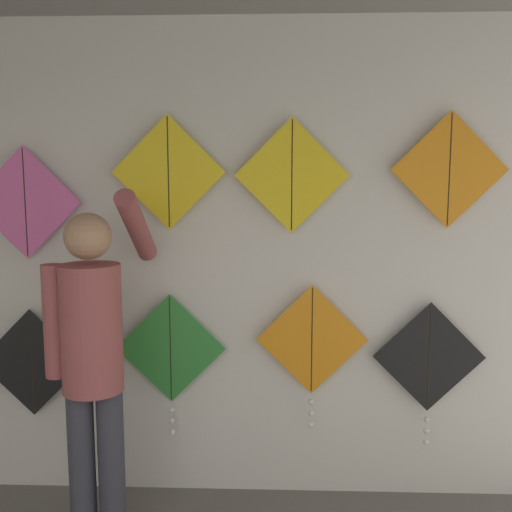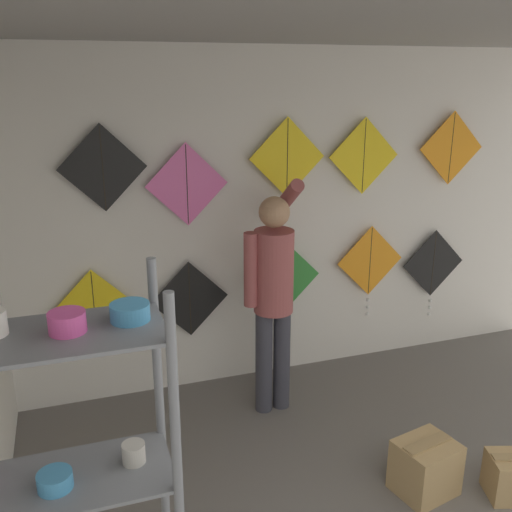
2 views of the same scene
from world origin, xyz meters
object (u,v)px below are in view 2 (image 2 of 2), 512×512
object	(u,v)px
kite_8	(364,156)
kite_1	(190,299)
shopkeeper	(273,286)
cardboard_box	(425,467)
kite_0	(94,309)
kite_2	(285,281)
kite_6	(187,185)
kite_4	(433,267)
kite_9	(451,148)
kite_5	(103,168)
kite_7	(287,158)
cardboard_box_spare	(512,476)
kite_3	(370,264)

from	to	relation	value
kite_8	kite_1	bearing A→B (deg)	180.00
shopkeeper	cardboard_box	distance (m)	1.62
kite_0	kite_2	bearing A→B (deg)	-0.03
kite_0	kite_6	distance (m)	1.21
kite_4	kite_9	distance (m)	1.11
kite_0	shopkeeper	bearing A→B (deg)	-21.28
kite_0	kite_2	distance (m)	1.59
kite_5	kite_7	size ratio (longest dim) A/B	1.00
cardboard_box_spare	kite_6	xyz separation A→B (m)	(-1.62, 1.96, 1.62)
cardboard_box	kite_4	world-z (taller)	kite_4
kite_4	kite_3	bearing A→B (deg)	180.00
cardboard_box_spare	kite_6	distance (m)	3.01
kite_3	kite_5	xyz separation A→B (m)	(-2.27, 0.00, 0.99)
kite_2	kite_6	xyz separation A→B (m)	(-0.82, 0.00, 0.89)
kite_1	kite_5	world-z (taller)	kite_5
shopkeeper	kite_9	distance (m)	2.14
kite_0	kite_9	distance (m)	3.36
shopkeeper	kite_1	size ratio (longest dim) A/B	2.85
kite_4	kite_0	bearing A→B (deg)	179.99
shopkeeper	kite_0	distance (m)	1.41
kite_4	kite_2	bearing A→B (deg)	180.00
kite_1	kite_9	world-z (taller)	kite_9
cardboard_box	kite_3	xyz separation A→B (m)	(0.53, 1.74, 0.76)
kite_2	kite_9	world-z (taller)	kite_9
kite_9	kite_0	bearing A→B (deg)	180.00
kite_1	kite_6	world-z (taller)	kite_6
cardboard_box	kite_9	xyz separation A→B (m)	(1.27, 1.74, 1.77)
kite_2	kite_3	world-z (taller)	kite_3
cardboard_box	kite_7	bearing A→B (deg)	99.55
kite_9	kite_3	bearing A→B (deg)	-179.94
kite_6	kite_3	bearing A→B (deg)	-0.03
cardboard_box	kite_3	size ratio (longest dim) A/B	0.49
kite_7	cardboard_box_spare	bearing A→B (deg)	-67.97
kite_2	kite_4	distance (m)	1.51
shopkeeper	kite_9	xyz separation A→B (m)	(1.87, 0.51, 0.90)
kite_3	kite_5	world-z (taller)	kite_5
kite_5	kite_6	distance (m)	0.64
kite_4	kite_9	world-z (taller)	kite_9
kite_0	cardboard_box	bearing A→B (deg)	-42.64
kite_4	shopkeeper	bearing A→B (deg)	-164.31
kite_0	kite_9	xyz separation A→B (m)	(3.17, 0.00, 1.12)
kite_0	kite_4	distance (m)	3.10
cardboard_box	kite_6	distance (m)	2.61
cardboard_box_spare	kite_7	xyz separation A→B (m)	(-0.79, 1.96, 1.79)
shopkeeper	cardboard_box_spare	size ratio (longest dim) A/B	5.29
cardboard_box_spare	kite_0	xyz separation A→B (m)	(-2.39, 1.96, 0.69)
kite_2	kite_3	distance (m)	0.83
kite_1	kite_4	world-z (taller)	kite_4
shopkeeper	cardboard_box_spare	xyz separation A→B (m)	(1.09, -1.45, -0.90)
kite_3	kite_4	distance (m)	0.69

